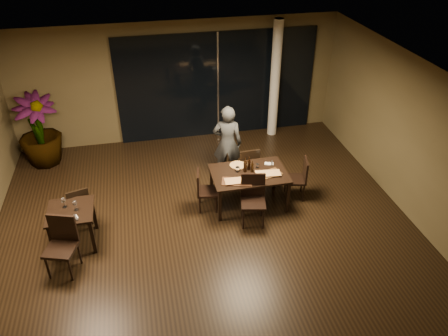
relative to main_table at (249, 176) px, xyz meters
The scene contains 31 objects.
ground 1.45m from the main_table, 141.34° to the right, with size 8.00×8.00×0.00m, color black.
wall_back 3.50m from the main_table, 107.10° to the left, with size 8.00×0.10×3.00m, color brown.
wall_right 3.26m from the main_table, 14.70° to the right, with size 0.10×8.00×3.00m, color brown.
ceiling 2.67m from the main_table, 141.34° to the right, with size 8.00×8.00×0.04m, color silver.
window_panel 3.23m from the main_table, 90.00° to the left, with size 5.00×0.06×2.70m, color black.
column 3.28m from the main_table, 63.84° to the left, with size 0.24×0.24×3.00m, color silver.
main_table is the anchor object (origin of this frame).
side_table 3.44m from the main_table, behind, with size 0.80×0.80×0.75m.
chair_main_far 0.65m from the main_table, 77.22° to the left, with size 0.47×0.47×0.95m.
chair_main_near 0.55m from the main_table, 96.29° to the right, with size 0.55×0.55×1.00m.
chair_main_left 0.94m from the main_table, behind, with size 0.47×0.47×0.87m.
chair_main_right 1.10m from the main_table, ahead, with size 0.51×0.51×0.91m.
chair_side_far 3.33m from the main_table, behind, with size 0.50×0.50×0.87m.
chair_side_near 3.68m from the main_table, 162.47° to the right, with size 0.61×0.61×1.04m.
diner 1.10m from the main_table, 101.29° to the left, with size 0.59×0.39×1.74m, color #313436.
potted_plant 5.02m from the main_table, 149.23° to the left, with size 0.93×0.93×1.71m, color #1A4E1A.
pizza_board_left 0.42m from the main_table, 139.85° to the right, with size 0.58×0.29×0.01m, color #422515.
pizza_board_right 0.38m from the main_table, 21.98° to the right, with size 0.54×0.27×0.01m, color #492F17.
oblong_pizza_left 0.42m from the main_table, 139.85° to the right, with size 0.45×0.21×0.02m, color maroon, non-canonical shape.
oblong_pizza_right 0.39m from the main_table, 21.98° to the right, with size 0.48×0.22×0.02m, color #691809, non-canonical shape.
round_pizza 0.36m from the main_table, 117.63° to the left, with size 0.32×0.32×0.01m, color #AF3B13.
bottle_a 0.25m from the main_table, 135.71° to the left, with size 0.07×0.07×0.32m, color black, non-canonical shape.
bottle_b 0.21m from the main_table, 24.96° to the left, with size 0.06×0.06×0.25m, color black, non-canonical shape.
bottle_c 0.25m from the main_table, 79.02° to the left, with size 0.06×0.06×0.29m, color black, non-canonical shape.
tumbler_left 0.27m from the main_table, 155.20° to the left, with size 0.08×0.08×0.10m, color white.
tumbler_right 0.29m from the main_table, 36.67° to the left, with size 0.07×0.07×0.08m, color white.
napkin_near 0.53m from the main_table, 14.40° to the right, with size 0.18×0.10×0.01m, color white.
napkin_far 0.54m from the main_table, 25.74° to the left, with size 0.18×0.10×0.01m, color silver.
wine_glass_a 3.52m from the main_table, behind, with size 0.09×0.09×0.19m, color white, non-canonical shape.
wine_glass_b 3.33m from the main_table, behind, with size 0.08×0.08×0.19m, color white, non-canonical shape.
side_napkin 3.42m from the main_table, 167.40° to the right, with size 0.18×0.11×0.01m, color white.
Camera 1 is at (-1.01, -6.19, 5.53)m, focal length 35.00 mm.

